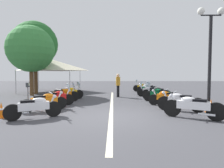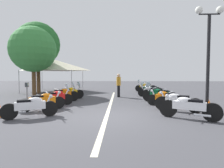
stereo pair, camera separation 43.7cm
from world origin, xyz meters
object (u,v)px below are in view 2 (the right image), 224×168
object	(u,v)px
traffic_cone_1	(209,107)
parking_meter	(27,90)
motorcycle_right_row_3	(159,95)
event_tent	(55,65)
street_lamp_twin_globe	(209,40)
motorcycle_left_row_4	(69,92)
motorcycle_right_row_0	(188,107)
motorcycle_right_row_1	(178,102)
motorcycle_right_row_5	(151,91)
motorcycle_right_row_2	(166,98)
motorcycle_right_row_7	(149,88)
motorcycle_left_row_3	(63,94)
motorcycle_left_row_2	(56,97)
motorcycle_left_row_1	(43,101)
bystander_0	(119,83)
motorcycle_right_row_6	(151,90)
roadside_tree_1	(38,44)
motorcycle_right_row_4	(156,93)
motorcycle_right_row_8	(145,87)
motorcycle_left_row_0	(31,106)
roadside_tree_0	(33,50)

from	to	relation	value
traffic_cone_1	parking_meter	bearing A→B (deg)	83.90
motorcycle_right_row_3	event_tent	xyz separation A→B (m)	(6.90, 8.98, 2.17)
street_lamp_twin_globe	traffic_cone_1	size ratio (longest dim) A/B	7.58
motorcycle_left_row_4	motorcycle_right_row_0	size ratio (longest dim) A/B	0.91
motorcycle_right_row_1	motorcycle_right_row_5	size ratio (longest dim) A/B	1.00
motorcycle_right_row_2	motorcycle_right_row_7	size ratio (longest dim) A/B	1.08
motorcycle_left_row_3	motorcycle_left_row_4	size ratio (longest dim) A/B	1.05
motorcycle_left_row_2	motorcycle_left_row_1	bearing A→B (deg)	-127.10
motorcycle_right_row_0	motorcycle_right_row_3	xyz separation A→B (m)	(4.10, 0.19, 0.00)
bystander_0	motorcycle_right_row_7	bearing A→B (deg)	68.65
motorcycle_right_row_3	motorcycle_right_row_6	distance (m)	3.83
motorcycle_right_row_0	event_tent	world-z (taller)	event_tent
motorcycle_left_row_2	motorcycle_right_row_5	xyz separation A→B (m)	(4.00, -5.84, -0.00)
traffic_cone_1	roadside_tree_1	distance (m)	14.20
motorcycle_left_row_3	motorcycle_right_row_0	bearing A→B (deg)	-58.76
motorcycle_right_row_4	motorcycle_right_row_8	size ratio (longest dim) A/B	0.94
motorcycle_left_row_3	traffic_cone_1	size ratio (longest dim) A/B	3.13
motorcycle_right_row_6	motorcycle_left_row_0	bearing A→B (deg)	87.80
motorcycle_right_row_3	motorcycle_right_row_4	xyz separation A→B (m)	(1.27, -0.07, -0.00)
motorcycle_left_row_1	motorcycle_right_row_8	xyz separation A→B (m)	(9.33, -6.15, 0.02)
motorcycle_left_row_2	motorcycle_right_row_3	size ratio (longest dim) A/B	0.91
motorcycle_right_row_6	motorcycle_right_row_8	world-z (taller)	motorcycle_right_row_8
motorcycle_left_row_0	motorcycle_right_row_5	bearing A→B (deg)	20.42
motorcycle_right_row_5	motorcycle_right_row_8	distance (m)	4.03
traffic_cone_1	motorcycle_left_row_0	bearing A→B (deg)	98.43
motorcycle_left_row_3	motorcycle_right_row_5	bearing A→B (deg)	-1.14
street_lamp_twin_globe	roadside_tree_1	world-z (taller)	roadside_tree_1
motorcycle_left_row_3	bystander_0	size ratio (longest dim) A/B	1.09
street_lamp_twin_globe	parking_meter	xyz separation A→B (m)	(0.63, 8.56, -2.31)
roadside_tree_1	motorcycle_right_row_4	bearing A→B (deg)	-109.68
motorcycle_left_row_4	bystander_0	xyz separation A→B (m)	(1.34, -3.37, 0.57)
motorcycle_left_row_3	bystander_0	world-z (taller)	bystander_0
motorcycle_left_row_2	motorcycle_right_row_7	distance (m)	8.98
motorcycle_left_row_0	motorcycle_right_row_6	world-z (taller)	motorcycle_right_row_6
motorcycle_right_row_1	motorcycle_right_row_3	world-z (taller)	motorcycle_right_row_3
motorcycle_right_row_0	motorcycle_right_row_5	size ratio (longest dim) A/B	1.04
motorcycle_right_row_7	motorcycle_right_row_8	distance (m)	1.47
motorcycle_left_row_3	motorcycle_right_row_1	distance (m)	6.77
motorcycle_right_row_6	roadside_tree_0	bearing A→B (deg)	36.86
motorcycle_left_row_4	motorcycle_right_row_8	distance (m)	8.12
motorcycle_right_row_6	motorcycle_right_row_7	distance (m)	1.35
motorcycle_right_row_0	motorcycle_right_row_1	xyz separation A→B (m)	(1.38, -0.04, -0.01)
motorcycle_right_row_1	event_tent	distance (m)	13.50
motorcycle_left_row_1	bystander_0	xyz separation A→B (m)	(5.17, -3.54, 0.59)
motorcycle_right_row_4	motorcycle_right_row_5	bearing A→B (deg)	-57.74
motorcycle_right_row_3	bystander_0	bearing A→B (deg)	-12.25
motorcycle_left_row_2	motorcycle_left_row_0	bearing A→B (deg)	-120.56
motorcycle_right_row_5	motorcycle_right_row_6	bearing A→B (deg)	-75.04
motorcycle_right_row_5	motorcycle_right_row_1	bearing A→B (deg)	116.91
motorcycle_right_row_5	traffic_cone_1	xyz separation A→B (m)	(-5.69, -1.52, -0.17)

